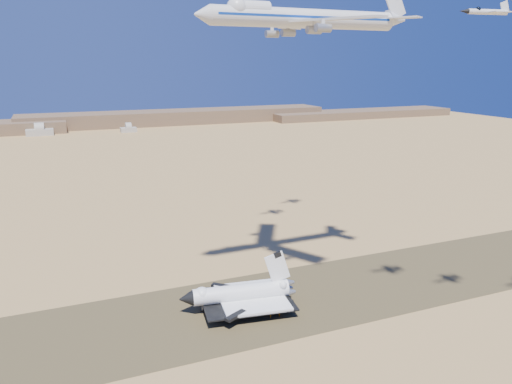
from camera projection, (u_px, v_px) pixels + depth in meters
name	position (u px, v px, depth m)	size (l,w,h in m)	color
ground	(226.00, 312.00, 170.38)	(1200.00, 1200.00, 0.00)	#AA7D4B
runway	(226.00, 312.00, 170.37)	(600.00, 50.00, 0.06)	brown
ridgeline	(142.00, 120.00, 663.85)	(960.00, 90.00, 18.00)	brown
hangars	(36.00, 132.00, 572.80)	(200.50, 29.50, 30.00)	#A29D8F
shuttle	(240.00, 295.00, 171.14)	(40.54, 28.42, 19.91)	white
carrier_747	(300.00, 18.00, 159.17)	(77.11, 59.87, 19.24)	silver
crew_a	(270.00, 316.00, 165.92)	(0.62, 0.41, 1.71)	#BF670B
crew_b	(279.00, 314.00, 166.87)	(0.78, 0.45, 1.60)	#BF670B
crew_c	(274.00, 313.00, 167.80)	(1.09, 0.56, 1.86)	#BF670B
chase_jet_a	(486.00, 12.00, 130.12)	(15.01, 8.29, 3.75)	silver
chase_jet_d	(294.00, 18.00, 205.23)	(16.10, 8.72, 4.01)	silver
chase_jet_e	(318.00, 17.00, 225.43)	(15.55, 8.67, 3.89)	silver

